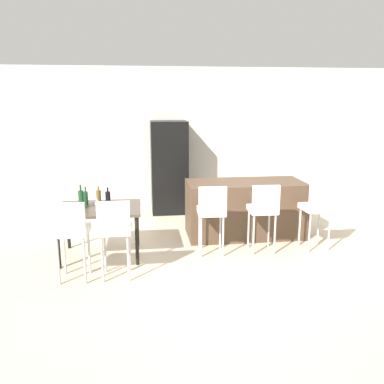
# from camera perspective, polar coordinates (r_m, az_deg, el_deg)

# --- Properties ---
(ground_plane) EXTENTS (10.00, 10.00, 0.00)m
(ground_plane) POSITION_cam_1_polar(r_m,az_deg,el_deg) (6.33, 4.56, -8.05)
(ground_plane) COLOR beige
(back_wall) EXTENTS (10.00, 0.12, 2.90)m
(back_wall) POSITION_cam_1_polar(r_m,az_deg,el_deg) (8.67, 1.02, 7.52)
(back_wall) COLOR beige
(back_wall) RESTS_ON ground_plane
(kitchen_island) EXTENTS (1.93, 0.87, 0.92)m
(kitchen_island) POSITION_cam_1_polar(r_m,az_deg,el_deg) (6.91, 7.40, -2.32)
(kitchen_island) COLOR #4C3828
(kitchen_island) RESTS_ON ground_plane
(bar_chair_left) EXTENTS (0.42, 0.42, 1.05)m
(bar_chair_left) POSITION_cam_1_polar(r_m,az_deg,el_deg) (5.93, 2.78, -2.39)
(bar_chair_left) COLOR silver
(bar_chair_left) RESTS_ON ground_plane
(bar_chair_middle) EXTENTS (0.41, 0.41, 1.05)m
(bar_chair_middle) POSITION_cam_1_polar(r_m,az_deg,el_deg) (6.11, 9.97, -2.12)
(bar_chair_middle) COLOR silver
(bar_chair_middle) RESTS_ON ground_plane
(bar_chair_right) EXTENTS (0.43, 0.43, 1.05)m
(bar_chair_right) POSITION_cam_1_polar(r_m,az_deg,el_deg) (6.40, 17.20, -1.81)
(bar_chair_right) COLOR silver
(bar_chair_right) RESTS_ON ground_plane
(dining_table) EXTENTS (1.18, 0.91, 0.74)m
(dining_table) POSITION_cam_1_polar(r_m,az_deg,el_deg) (6.02, -12.80, -2.76)
(dining_table) COLOR #4C4238
(dining_table) RESTS_ON ground_plane
(dining_chair_near) EXTENTS (0.42, 0.42, 1.05)m
(dining_chair_near) POSITION_cam_1_polar(r_m,az_deg,el_deg) (5.27, -16.55, -4.88)
(dining_chair_near) COLOR silver
(dining_chair_near) RESTS_ON ground_plane
(dining_chair_far) EXTENTS (0.41, 0.41, 1.05)m
(dining_chair_far) POSITION_cam_1_polar(r_m,az_deg,el_deg) (5.21, -10.76, -4.78)
(dining_chair_far) COLOR silver
(dining_chair_far) RESTS_ON ground_plane
(wine_bottle_end) EXTENTS (0.07, 0.07, 0.30)m
(wine_bottle_end) POSITION_cam_1_polar(r_m,az_deg,el_deg) (6.03, -12.91, -0.83)
(wine_bottle_end) COLOR brown
(wine_bottle_end) RESTS_ON dining_table
(wine_bottle_corner) EXTENTS (0.07, 0.07, 0.29)m
(wine_bottle_corner) POSITION_cam_1_polar(r_m,az_deg,el_deg) (5.93, -11.66, -1.01)
(wine_bottle_corner) COLOR black
(wine_bottle_corner) RESTS_ON dining_table
(wine_bottle_far) EXTENTS (0.06, 0.06, 0.28)m
(wine_bottle_far) POSITION_cam_1_polar(r_m,az_deg,el_deg) (6.14, -14.63, -0.84)
(wine_bottle_far) COLOR #194723
(wine_bottle_far) RESTS_ON dining_table
(wine_bottle_left) EXTENTS (0.08, 0.08, 0.34)m
(wine_bottle_left) POSITION_cam_1_polar(r_m,az_deg,el_deg) (5.97, -15.24, -0.97)
(wine_bottle_left) COLOR #194723
(wine_bottle_left) RESTS_ON dining_table
(wine_glass_middle) EXTENTS (0.07, 0.07, 0.17)m
(wine_glass_middle) POSITION_cam_1_polar(r_m,az_deg,el_deg) (6.23, -11.84, -0.33)
(wine_glass_middle) COLOR silver
(wine_glass_middle) RESTS_ON dining_table
(wine_glass_right) EXTENTS (0.07, 0.07, 0.17)m
(wine_glass_right) POSITION_cam_1_polar(r_m,az_deg,el_deg) (5.82, -13.14, -1.31)
(wine_glass_right) COLOR silver
(wine_glass_right) RESTS_ON dining_table
(refrigerator) EXTENTS (0.72, 0.68, 1.84)m
(refrigerator) POSITION_cam_1_polar(r_m,az_deg,el_deg) (8.23, -3.21, 3.50)
(refrigerator) COLOR black
(refrigerator) RESTS_ON ground_plane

